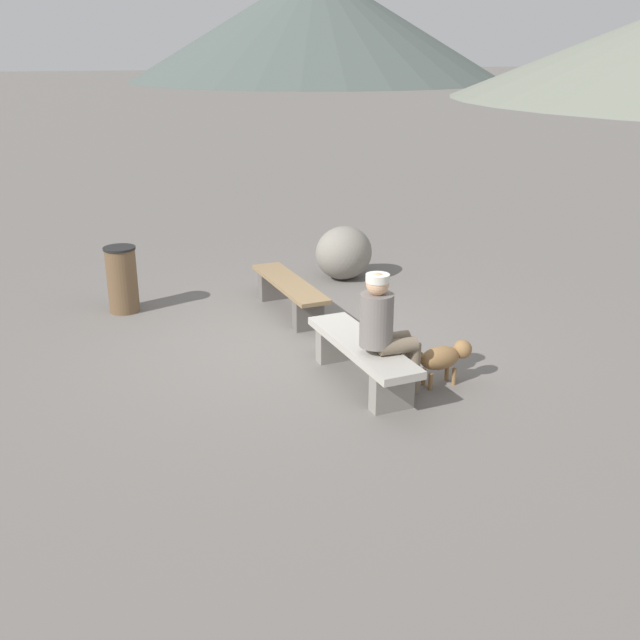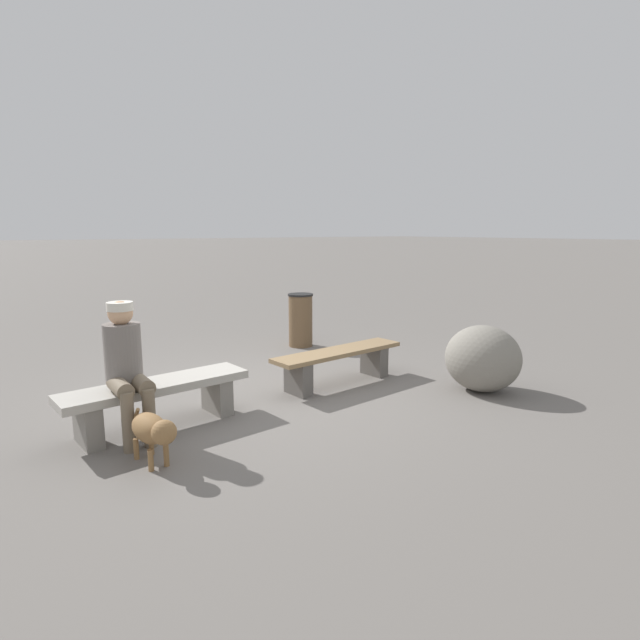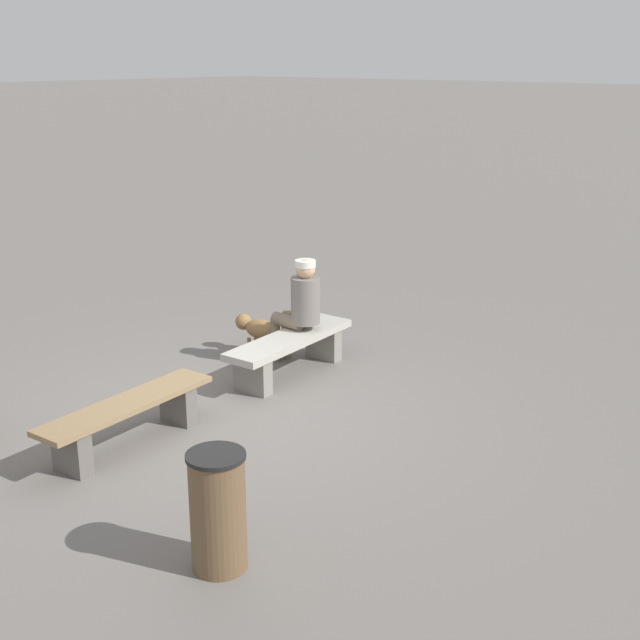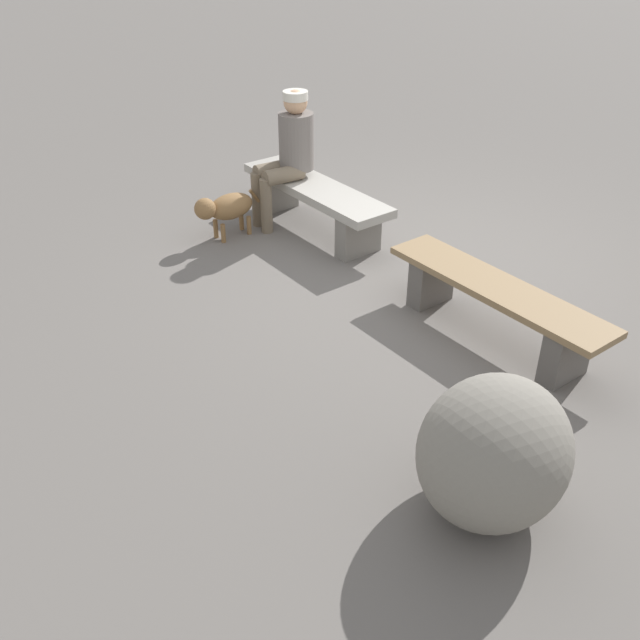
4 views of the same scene
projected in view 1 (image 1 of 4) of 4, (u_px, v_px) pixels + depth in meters
ground at (294, 344)px, 8.73m from camera, size 210.00×210.00×0.06m
bench_left at (289, 292)px, 9.57m from camera, size 1.85×0.54×0.43m
bench_right at (362, 354)px, 7.56m from camera, size 1.82×0.59×0.45m
seated_person at (384, 325)px, 7.19m from camera, size 0.33×0.61×1.26m
dog at (445, 357)px, 7.55m from camera, size 0.29×0.69×0.44m
trash_bin at (122, 279)px, 9.59m from camera, size 0.41×0.41×0.87m
boulder at (344, 253)px, 10.98m from camera, size 1.04×1.11×0.79m
distant_peak_0 at (317, 24)px, 71.23m from camera, size 36.56×36.56×10.42m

